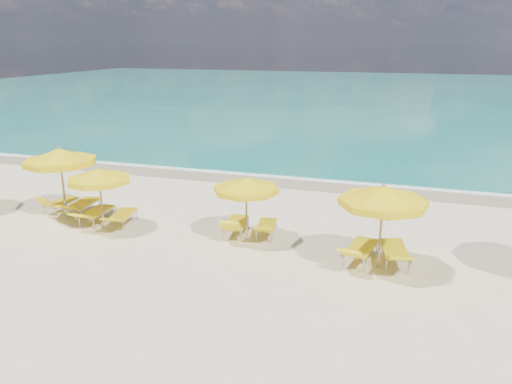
% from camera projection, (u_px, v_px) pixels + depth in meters
% --- Properties ---
extents(ground_plane, '(120.00, 120.00, 0.00)m').
position_uv_depth(ground_plane, '(241.00, 242.00, 15.46)').
color(ground_plane, beige).
extents(ocean, '(120.00, 80.00, 0.30)m').
position_uv_depth(ocean, '(373.00, 94.00, 59.27)').
color(ocean, '#136B5D').
rests_on(ocean, ground).
extents(wet_sand_band, '(120.00, 2.60, 0.01)m').
position_uv_depth(wet_sand_band, '(296.00, 181.00, 22.22)').
color(wet_sand_band, tan).
rests_on(wet_sand_band, ground).
extents(foam_line, '(120.00, 1.20, 0.03)m').
position_uv_depth(foam_line, '(300.00, 177.00, 22.95)').
color(foam_line, white).
rests_on(foam_line, ground).
extents(whitecap_near, '(14.00, 0.36, 0.05)m').
position_uv_depth(whitecap_near, '(240.00, 136.00, 32.71)').
color(whitecap_near, white).
rests_on(whitecap_near, ground).
extents(whitecap_far, '(18.00, 0.30, 0.05)m').
position_uv_depth(whitecap_far, '(460.00, 130.00, 35.06)').
color(whitecap_far, white).
rests_on(whitecap_far, ground).
extents(umbrella_2, '(2.76, 2.76, 2.52)m').
position_uv_depth(umbrella_2, '(60.00, 157.00, 17.19)').
color(umbrella_2, tan).
rests_on(umbrella_2, ground).
extents(umbrella_3, '(2.39, 2.39, 2.10)m').
position_uv_depth(umbrella_3, '(99.00, 176.00, 16.16)').
color(umbrella_3, tan).
rests_on(umbrella_3, ground).
extents(umbrella_4, '(2.31, 2.31, 2.07)m').
position_uv_depth(umbrella_4, '(246.00, 185.00, 15.20)').
color(umbrella_4, tan).
rests_on(umbrella_4, ground).
extents(umbrella_5, '(2.78, 2.78, 2.41)m').
position_uv_depth(umbrella_5, '(383.00, 197.00, 13.12)').
color(umbrella_5, tan).
rests_on(umbrella_5, ground).
extents(lounger_2_left, '(0.65, 1.62, 0.79)m').
position_uv_depth(lounger_2_left, '(60.00, 206.00, 18.24)').
color(lounger_2_left, '#A5A8AD').
rests_on(lounger_2_left, ground).
extents(lounger_2_right, '(0.77, 1.97, 0.70)m').
position_uv_depth(lounger_2_right, '(83.00, 208.00, 17.94)').
color(lounger_2_right, '#A5A8AD').
rests_on(lounger_2_right, ground).
extents(lounger_3_left, '(0.65, 1.89, 0.70)m').
position_uv_depth(lounger_3_left, '(96.00, 216.00, 17.10)').
color(lounger_3_left, '#A5A8AD').
rests_on(lounger_3_left, ground).
extents(lounger_3_right, '(0.87, 1.89, 0.66)m').
position_uv_depth(lounger_3_right, '(122.00, 219.00, 16.84)').
color(lounger_3_right, '#A5A8AD').
rests_on(lounger_3_right, ground).
extents(lounger_4_left, '(0.89, 1.92, 0.87)m').
position_uv_depth(lounger_4_left, '(236.00, 228.00, 15.99)').
color(lounger_4_left, '#A5A8AD').
rests_on(lounger_4_left, ground).
extents(lounger_4_right, '(0.81, 1.76, 0.68)m').
position_uv_depth(lounger_4_right, '(266.00, 230.00, 15.93)').
color(lounger_4_right, '#A5A8AD').
rests_on(lounger_4_right, ground).
extents(lounger_5_left, '(0.99, 2.08, 0.83)m').
position_uv_depth(lounger_5_left, '(360.00, 254.00, 14.04)').
color(lounger_5_left, '#A5A8AD').
rests_on(lounger_5_left, ground).
extents(lounger_5_right, '(1.03, 2.13, 0.77)m').
position_uv_depth(lounger_5_right, '(394.00, 256.00, 13.90)').
color(lounger_5_right, '#A5A8AD').
rests_on(lounger_5_right, ground).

